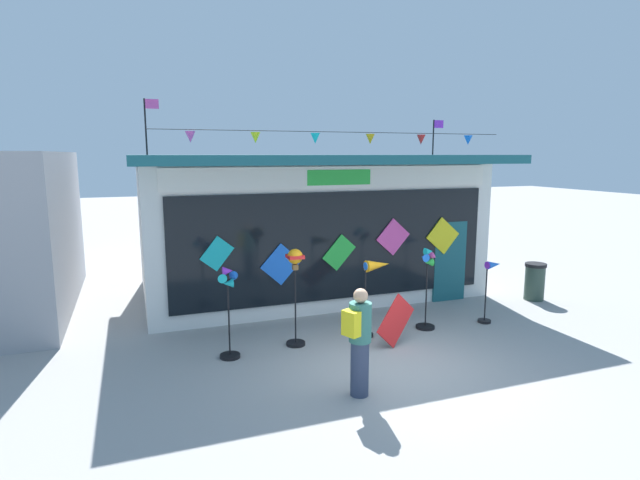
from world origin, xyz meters
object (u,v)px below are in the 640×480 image
kite_shop_building (306,222)px  wind_spinner_far_left (229,303)px  person_near_camera (359,340)px  wind_spinner_right (490,282)px  trash_bin (535,281)px  display_kite_on_ground (396,320)px  wind_spinner_center_right (427,281)px  wind_spinner_left (295,276)px  wind_spinner_center_left (375,279)px

kite_shop_building → wind_spinner_far_left: bearing=-124.8°
person_near_camera → wind_spinner_far_left: bearing=13.7°
wind_spinner_right → wind_spinner_far_left: bearing=-179.7°
trash_bin → display_kite_on_ground: bearing=-162.5°
kite_shop_building → wind_spinner_center_right: kite_shop_building is taller
wind_spinner_left → display_kite_on_ground: wind_spinner_left is taller
wind_spinner_right → wind_spinner_center_left: bearing=177.2°
trash_bin → person_near_camera: bearing=-153.4°
wind_spinner_far_left → person_near_camera: (1.58, -2.11, -0.15)m
wind_spinner_left → wind_spinner_center_left: 1.67m
wind_spinner_far_left → wind_spinner_center_right: bearing=1.7°
wind_spinner_left → wind_spinner_center_left: (1.66, -0.03, -0.19)m
person_near_camera → trash_bin: person_near_camera is taller
trash_bin → display_kite_on_ground: (-4.80, -1.51, 0.01)m
wind_spinner_far_left → display_kite_on_ground: size_ratio=1.86×
wind_spinner_center_right → person_near_camera: bearing=-139.2°
wind_spinner_left → wind_spinner_center_right: (2.86, -0.07, -0.32)m
kite_shop_building → wind_spinner_center_left: (0.13, -3.92, -0.67)m
wind_spinner_center_right → display_kite_on_ground: wind_spinner_center_right is taller
display_kite_on_ground → wind_spinner_center_left: bearing=104.1°
wind_spinner_center_right → display_kite_on_ground: (-1.05, -0.58, -0.55)m
kite_shop_building → wind_spinner_right: (2.87, -4.05, -0.95)m
kite_shop_building → wind_spinner_right: bearing=-54.7°
wind_spinner_far_left → wind_spinner_center_right: (4.17, 0.13, -0.00)m
kite_shop_building → person_near_camera: bearing=-101.5°
wind_spinner_center_left → kite_shop_building: bearing=91.9°
wind_spinner_center_right → wind_spinner_left: bearing=178.6°
wind_spinner_center_left → trash_bin: wind_spinner_center_left is taller
wind_spinner_center_left → person_near_camera: person_near_camera is taller
wind_spinner_right → person_near_camera: size_ratio=0.82×
wind_spinner_center_left → wind_spinner_right: bearing=-2.8°
trash_bin → wind_spinner_right: bearing=-155.0°
display_kite_on_ground → kite_shop_building: bearing=93.6°
trash_bin → display_kite_on_ground: size_ratio=1.03×
wind_spinner_center_right → wind_spinner_far_left: bearing=-178.3°
display_kite_on_ground → wind_spinner_right: bearing=10.5°
wind_spinner_center_right → trash_bin: 3.91m
person_near_camera → kite_shop_building: bearing=-34.5°
wind_spinner_right → display_kite_on_ground: size_ratio=1.50×
kite_shop_building → wind_spinner_center_right: bearing=-71.4°
wind_spinner_far_left → person_near_camera: size_ratio=1.01×
display_kite_on_ground → trash_bin: bearing=17.5°
wind_spinner_far_left → trash_bin: bearing=7.6°
wind_spinner_left → wind_spinner_center_right: bearing=-1.4°
person_near_camera → display_kite_on_ground: 2.31m
wind_spinner_right → trash_bin: size_ratio=1.46×
wind_spinner_right → person_near_camera: (-4.13, -2.14, -0.00)m
wind_spinner_far_left → display_kite_on_ground: wind_spinner_far_left is taller
person_near_camera → wind_spinner_left: bearing=-16.3°
kite_shop_building → display_kite_on_ground: bearing=-86.4°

